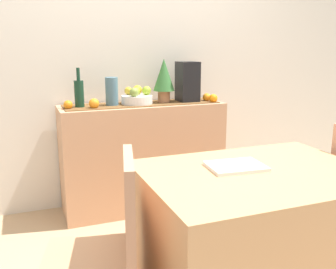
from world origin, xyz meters
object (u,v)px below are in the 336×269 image
Objects in this scene: sideboard_console at (143,157)px; ceramic_vase at (112,92)px; fruit_bowl at (137,100)px; potted_plant at (164,77)px; open_book at (236,166)px; wine_bottle at (79,93)px; dining_table at (255,239)px; coffee_maker at (188,82)px.

sideboard_console is 5.94× the size of ceramic_vase.
fruit_bowl is 0.69× the size of potted_plant.
potted_plant is at bearing 90.62° from open_book.
potted_plant is at bearing -0.00° from wine_bottle.
sideboard_console is 4.41× the size of wine_bottle.
wine_bottle reaches higher than ceramic_vase.
sideboard_console is 0.75m from wine_bottle.
ceramic_vase is at bearing 106.05° from dining_table.
fruit_bowl is (-0.05, 0.00, 0.48)m from sideboard_console.
dining_table is at bearing -99.61° from coffee_maker.
ceramic_vase is 0.45m from potted_plant.
potted_plant is at bearing 180.00° from coffee_maker.
wine_bottle is 0.90× the size of coffee_maker.
wine_bottle is 0.83× the size of potted_plant.
potted_plant is 1.38m from open_book.
coffee_maker is 1.59m from dining_table.
potted_plant is (0.19, 0.00, 0.65)m from sideboard_console.
open_book is at bearing -94.73° from potted_plant.
fruit_bowl is 1.35m from open_book.
ceramic_vase reaches higher than dining_table.
dining_table is at bearing -65.05° from wine_bottle.
dining_table is 4.09× the size of open_book.
potted_plant is (0.69, -0.00, 0.10)m from wine_bottle.
wine_bottle reaches higher than open_book.
coffee_maker is (0.44, 0.00, 0.13)m from fruit_bowl.
ceramic_vase is at bearing 180.00° from fruit_bowl.
potted_plant is (0.23, 0.00, 0.17)m from fruit_bowl.
coffee_maker reaches higher than sideboard_console.
open_book is at bearing -84.75° from fruit_bowl.
fruit_bowl is 0.22m from ceramic_vase.
sideboard_console is 0.73m from coffee_maker.
open_book is at bearing -103.56° from coffee_maker.
ceramic_vase is 0.20× the size of dining_table.
open_book is at bearing -76.25° from ceramic_vase.
wine_bottle is 1.35× the size of ceramic_vase.
dining_table is (0.20, -1.42, -0.56)m from fruit_bowl.
open_book is (0.33, -1.33, -0.25)m from ceramic_vase.
coffee_maker is at bearing 81.79° from open_book.
sideboard_console is at bearing 180.00° from coffee_maker.
sideboard_console is 0.61m from ceramic_vase.
ceramic_vase is at bearing 180.00° from sideboard_console.
potted_plant is at bearing 88.84° from dining_table.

